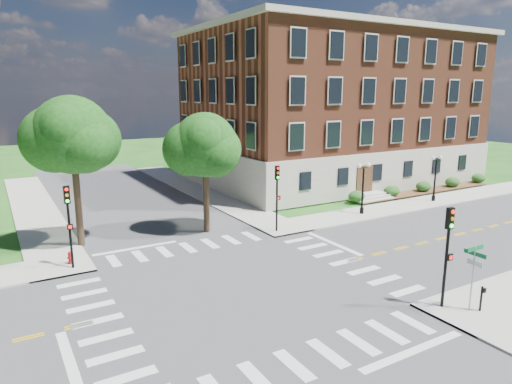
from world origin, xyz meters
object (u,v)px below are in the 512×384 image
traffic_signal_ne (277,190)px  fire_hydrant (70,258)px  twin_lamp_east (435,175)px  twin_lamp_west (363,185)px  traffic_signal_se (448,244)px  traffic_signal_nw (69,216)px  push_button_post (482,297)px  street_sign_pole (474,265)px

traffic_signal_ne → fire_hydrant: (-14.02, 0.68, -2.72)m
twin_lamp_east → fire_hydrant: (-31.76, 0.12, -2.06)m
twin_lamp_west → fire_hydrant: (-22.80, 0.15, -2.06)m
traffic_signal_se → traffic_signal_nw: (-14.21, 13.93, 0.00)m
traffic_signal_ne → traffic_signal_se: bearing=-89.2°
traffic_signal_ne → traffic_signal_nw: 14.01m
traffic_signal_se → twin_lamp_west: size_ratio=1.13×
twin_lamp_east → push_button_post: twin_lamp_east is taller
traffic_signal_se → street_sign_pole: 1.46m
twin_lamp_west → twin_lamp_east: 8.96m
fire_hydrant → street_sign_pole: bearing=-46.1°
traffic_signal_se → street_sign_pole: size_ratio=1.55×
fire_hydrant → traffic_signal_nw: bearing=-88.9°
street_sign_pole → push_button_post: size_ratio=2.58×
twin_lamp_east → fire_hydrant: 31.82m
street_sign_pole → fire_hydrant: street_sign_pole is taller
twin_lamp_west → traffic_signal_nw: bearing=-178.4°
push_button_post → fire_hydrant: (-15.35, 15.91, -0.33)m
street_sign_pole → push_button_post: (0.35, -0.32, -1.51)m
push_button_post → fire_hydrant: push_button_post is taller
street_sign_pole → twin_lamp_east: bearing=42.7°
traffic_signal_nw → twin_lamp_west: traffic_signal_nw is taller
traffic_signal_se → twin_lamp_east: bearing=39.8°
twin_lamp_west → fire_hydrant: bearing=179.6°
traffic_signal_nw → push_button_post: 21.67m
twin_lamp_west → push_button_post: 17.53m
traffic_signal_ne → street_sign_pole: bearing=-86.3°
twin_lamp_east → push_button_post: bearing=-136.1°
traffic_signal_ne → twin_lamp_east: size_ratio=1.13×
traffic_signal_nw → twin_lamp_east: size_ratio=1.13×
traffic_signal_se → push_button_post: bearing=-46.9°
traffic_signal_ne → twin_lamp_east: bearing=1.8°
traffic_signal_nw → push_button_post: (15.33, -15.13, -2.39)m
traffic_signal_ne → traffic_signal_nw: same height
traffic_signal_se → street_sign_pole: bearing=-48.8°
twin_lamp_east → push_button_post: size_ratio=3.53×
traffic_signal_se → push_button_post: (1.12, -1.20, -2.39)m
fire_hydrant → twin_lamp_east: bearing=-0.2°
push_button_post → twin_lamp_east: bearing=43.9°
street_sign_pole → fire_hydrant: (-14.99, 15.59, -1.84)m
twin_lamp_west → push_button_post: bearing=-115.3°
twin_lamp_east → push_button_post: (-16.41, -15.80, -1.73)m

